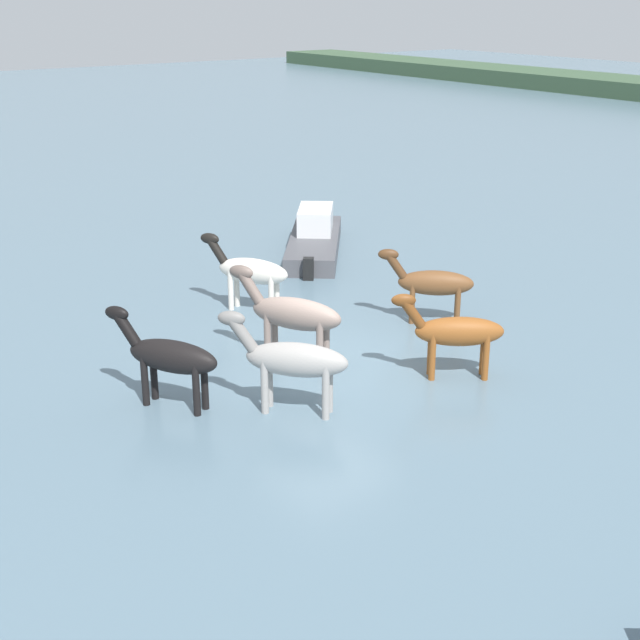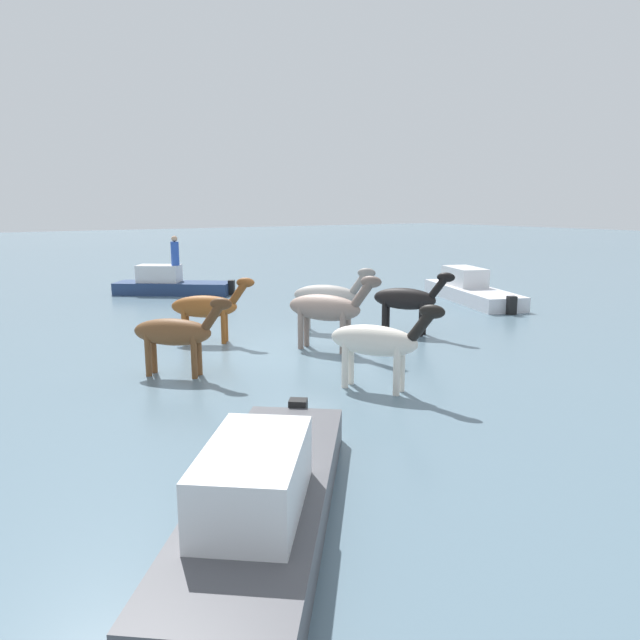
{
  "view_description": "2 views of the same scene",
  "coord_description": "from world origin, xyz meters",
  "px_view_note": "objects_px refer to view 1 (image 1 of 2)",
  "views": [
    {
      "loc": [
        13.35,
        -9.78,
        7.16
      ],
      "look_at": [
        -0.28,
        0.01,
        0.9
      ],
      "focal_mm": 49.43,
      "sensor_mm": 36.0,
      "label": 1
    },
    {
      "loc": [
        -12.44,
        7.41,
        3.6
      ],
      "look_at": [
        -0.82,
        -0.09,
        0.87
      ],
      "focal_mm": 32.84,
      "sensor_mm": 36.0,
      "label": 2
    }
  ],
  "objects_px": {
    "horse_gray_outer": "(292,360)",
    "horse_lead": "(292,314)",
    "horse_chestnut_trailing": "(250,271)",
    "boat_dinghy_port": "(314,241)",
    "horse_dun_straggler": "(169,356)",
    "horse_pinto_flank": "(455,332)",
    "horse_dark_mare": "(432,283)"
  },
  "relations": [
    {
      "from": "horse_dark_mare",
      "to": "boat_dinghy_port",
      "type": "xyz_separation_m",
      "value": [
        -6.37,
        1.23,
        -0.63
      ]
    },
    {
      "from": "horse_gray_outer",
      "to": "horse_pinto_flank",
      "type": "bearing_deg",
      "value": -141.19
    },
    {
      "from": "horse_gray_outer",
      "to": "horse_dark_mare",
      "type": "xyz_separation_m",
      "value": [
        -1.99,
        5.2,
        -0.08
      ]
    },
    {
      "from": "horse_pinto_flank",
      "to": "boat_dinghy_port",
      "type": "bearing_deg",
      "value": -72.81
    },
    {
      "from": "horse_gray_outer",
      "to": "horse_pinto_flank",
      "type": "height_order",
      "value": "horse_gray_outer"
    },
    {
      "from": "horse_dun_straggler",
      "to": "boat_dinghy_port",
      "type": "bearing_deg",
      "value": -80.84
    },
    {
      "from": "horse_gray_outer",
      "to": "boat_dinghy_port",
      "type": "height_order",
      "value": "horse_gray_outer"
    },
    {
      "from": "horse_lead",
      "to": "horse_chestnut_trailing",
      "type": "distance_m",
      "value": 3.35
    },
    {
      "from": "horse_lead",
      "to": "horse_chestnut_trailing",
      "type": "height_order",
      "value": "horse_lead"
    },
    {
      "from": "horse_lead",
      "to": "horse_pinto_flank",
      "type": "bearing_deg",
      "value": -168.32
    },
    {
      "from": "horse_gray_outer",
      "to": "horse_lead",
      "type": "xyz_separation_m",
      "value": [
        -1.87,
        1.27,
        0.05
      ]
    },
    {
      "from": "horse_gray_outer",
      "to": "horse_pinto_flank",
      "type": "relative_size",
      "value": 1.01
    },
    {
      "from": "horse_pinto_flank",
      "to": "horse_lead",
      "type": "bearing_deg",
      "value": -12.7
    },
    {
      "from": "horse_pinto_flank",
      "to": "horse_dark_mare",
      "type": "height_order",
      "value": "horse_pinto_flank"
    },
    {
      "from": "horse_chestnut_trailing",
      "to": "horse_dun_straggler",
      "type": "distance_m",
      "value": 5.3
    },
    {
      "from": "horse_pinto_flank",
      "to": "boat_dinghy_port",
      "type": "distance_m",
      "value": 9.43
    },
    {
      "from": "horse_lead",
      "to": "horse_dark_mare",
      "type": "distance_m",
      "value": 3.93
    },
    {
      "from": "horse_dark_mare",
      "to": "horse_gray_outer",
      "type": "bearing_deg",
      "value": 63.71
    },
    {
      "from": "horse_pinto_flank",
      "to": "horse_lead",
      "type": "height_order",
      "value": "horse_lead"
    },
    {
      "from": "horse_dark_mare",
      "to": "horse_chestnut_trailing",
      "type": "bearing_deg",
      "value": -3.52
    },
    {
      "from": "horse_dun_straggler",
      "to": "boat_dinghy_port",
      "type": "relative_size",
      "value": 0.45
    },
    {
      "from": "horse_gray_outer",
      "to": "boat_dinghy_port",
      "type": "relative_size",
      "value": 0.43
    },
    {
      "from": "horse_chestnut_trailing",
      "to": "boat_dinghy_port",
      "type": "xyz_separation_m",
      "value": [
        -3.27,
        4.19,
        -0.67
      ]
    },
    {
      "from": "horse_chestnut_trailing",
      "to": "boat_dinghy_port",
      "type": "height_order",
      "value": "horse_chestnut_trailing"
    },
    {
      "from": "horse_pinto_flank",
      "to": "horse_dun_straggler",
      "type": "bearing_deg",
      "value": 13.62
    },
    {
      "from": "horse_pinto_flank",
      "to": "horse_dark_mare",
      "type": "relative_size",
      "value": 1.09
    },
    {
      "from": "horse_pinto_flank",
      "to": "boat_dinghy_port",
      "type": "height_order",
      "value": "horse_pinto_flank"
    },
    {
      "from": "horse_pinto_flank",
      "to": "horse_chestnut_trailing",
      "type": "height_order",
      "value": "horse_chestnut_trailing"
    },
    {
      "from": "horse_gray_outer",
      "to": "boat_dinghy_port",
      "type": "xyz_separation_m",
      "value": [
        -8.36,
        6.42,
        -0.71
      ]
    },
    {
      "from": "horse_chestnut_trailing",
      "to": "horse_dark_mare",
      "type": "bearing_deg",
      "value": -166.69
    },
    {
      "from": "horse_gray_outer",
      "to": "horse_dark_mare",
      "type": "distance_m",
      "value": 5.56
    },
    {
      "from": "horse_dun_straggler",
      "to": "boat_dinghy_port",
      "type": "height_order",
      "value": "horse_dun_straggler"
    }
  ]
}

